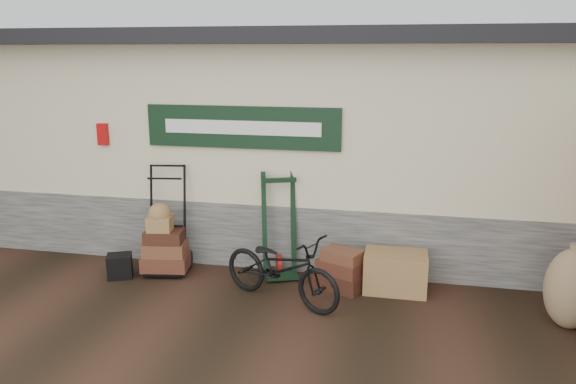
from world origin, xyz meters
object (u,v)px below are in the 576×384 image
object	(u,v)px
bicycle	(281,264)
wicker_hamper	(395,272)
suitcase_stack	(340,269)
black_trunk	(120,266)
porter_trolley	(167,218)
green_barrow	(279,225)

from	to	relation	value
bicycle	wicker_hamper	bearing A→B (deg)	-40.82
suitcase_stack	bicycle	size ratio (longest dim) A/B	0.36
black_trunk	suitcase_stack	bearing A→B (deg)	4.87
suitcase_stack	black_trunk	bearing A→B (deg)	-175.13
porter_trolley	suitcase_stack	world-z (taller)	porter_trolley
green_barrow	bicycle	xyz separation A→B (m)	(0.21, -0.81, -0.22)
green_barrow	black_trunk	size ratio (longest dim) A/B	4.43
porter_trolley	bicycle	xyz separation A→B (m)	(1.73, -0.67, -0.25)
suitcase_stack	black_trunk	size ratio (longest dim) A/B	1.91
green_barrow	suitcase_stack	xyz separation A→B (m)	(0.84, -0.28, -0.43)
wicker_hamper	porter_trolley	bearing A→B (deg)	178.77
porter_trolley	wicker_hamper	bearing A→B (deg)	-10.43
wicker_hamper	bicycle	distance (m)	1.47
porter_trolley	bicycle	world-z (taller)	porter_trolley
suitcase_stack	green_barrow	bearing A→B (deg)	161.47
porter_trolley	black_trunk	xyz separation A→B (m)	(-0.52, -0.39, -0.57)
porter_trolley	suitcase_stack	size ratio (longest dim) A/B	2.45
porter_trolley	black_trunk	bearing A→B (deg)	-152.22
suitcase_stack	bicycle	distance (m)	0.85
porter_trolley	black_trunk	world-z (taller)	porter_trolley
suitcase_stack	bicycle	bearing A→B (deg)	-140.38
bicycle	suitcase_stack	bearing A→B (deg)	-25.98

